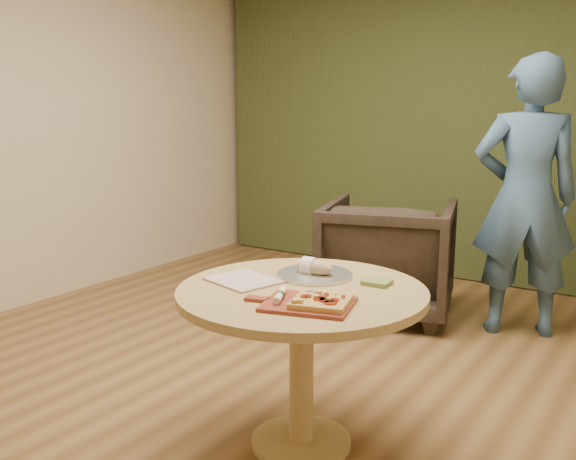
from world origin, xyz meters
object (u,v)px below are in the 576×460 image
(armchair, at_px, (389,252))
(flatbread_pizza, at_px, (321,301))
(bread_roll, at_px, (313,267))
(person_standing, at_px, (525,198))
(cutlery_roll, at_px, (280,295))
(pizza_paddle, at_px, (306,304))
(pedestal_table, at_px, (302,319))
(serving_tray, at_px, (315,275))

(armchair, bearing_deg, flatbread_pizza, 91.62)
(bread_roll, height_order, person_standing, person_standing)
(cutlery_roll, xyz_separation_m, bread_roll, (-0.09, 0.42, 0.01))
(pizza_paddle, relative_size, bread_roll, 2.45)
(pizza_paddle, bearing_deg, pedestal_table, 110.41)
(bread_roll, height_order, armchair, armchair)
(cutlery_roll, distance_m, person_standing, 2.32)
(flatbread_pizza, distance_m, cutlery_roll, 0.18)
(pizza_paddle, distance_m, bread_roll, 0.45)
(pedestal_table, distance_m, armchair, 2.00)
(pizza_paddle, xyz_separation_m, cutlery_roll, (-0.11, -0.02, 0.02))
(flatbread_pizza, height_order, cutlery_roll, flatbread_pizza)
(cutlery_roll, height_order, person_standing, person_standing)
(flatbread_pizza, xyz_separation_m, person_standing, (0.24, 2.24, 0.15))
(flatbread_pizza, relative_size, cutlery_roll, 1.43)
(pizza_paddle, height_order, person_standing, person_standing)
(pizza_paddle, height_order, flatbread_pizza, flatbread_pizza)
(serving_tray, bearing_deg, person_standing, 74.97)
(flatbread_pizza, height_order, serving_tray, flatbread_pizza)
(pedestal_table, bearing_deg, person_standing, 77.87)
(pedestal_table, xyz_separation_m, armchair, (-0.47, 1.94, -0.14))
(flatbread_pizza, bearing_deg, bread_roll, 125.24)
(cutlery_roll, relative_size, person_standing, 0.10)
(serving_tray, bearing_deg, pedestal_table, -74.48)
(serving_tray, height_order, bread_roll, bread_roll)
(bread_roll, distance_m, person_standing, 1.93)
(pedestal_table, relative_size, flatbread_pizza, 4.08)
(armchair, relative_size, person_standing, 0.50)
(pedestal_table, relative_size, bread_roll, 5.73)
(flatbread_pizza, xyz_separation_m, serving_tray, (-0.26, 0.38, -0.02))
(serving_tray, xyz_separation_m, armchair, (-0.41, 1.74, -0.29))
(armchair, xyz_separation_m, person_standing, (0.91, 0.12, 0.46))
(serving_tray, relative_size, bread_roll, 1.84)
(cutlery_roll, relative_size, bread_roll, 0.98)
(bread_roll, xyz_separation_m, armchair, (-0.40, 1.74, -0.32))
(pedestal_table, xyz_separation_m, pizza_paddle, (0.14, -0.19, 0.15))
(flatbread_pizza, bearing_deg, serving_tray, 124.35)
(pizza_paddle, bearing_deg, serving_tray, 100.84)
(bread_roll, bearing_deg, serving_tray, 0.00)
(serving_tray, bearing_deg, pizza_paddle, -63.45)
(bread_roll, bearing_deg, pizza_paddle, -62.43)
(pedestal_table, xyz_separation_m, cutlery_roll, (0.03, -0.21, 0.17))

